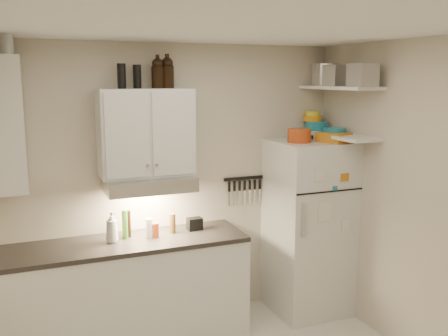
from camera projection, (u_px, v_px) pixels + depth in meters
name	position (u px, v px, depth m)	size (l,w,h in m)	color
ceiling	(242.00, 24.00, 3.05)	(3.20, 3.00, 0.02)	white
back_wall	(175.00, 185.00, 4.65)	(3.20, 0.02, 2.60)	beige
right_wall	(429.00, 207.00, 3.88)	(0.02, 3.00, 2.60)	beige
base_cabinet	(126.00, 294.00, 4.32)	(2.10, 0.60, 0.88)	white
countertop	(124.00, 244.00, 4.24)	(2.10, 0.62, 0.04)	#292523
upper_cabinet	(146.00, 133.00, 4.29)	(0.80, 0.33, 0.75)	white
side_cabinet	(0.00, 124.00, 3.72)	(0.33, 0.55, 1.00)	white
range_hood	(149.00, 183.00, 4.31)	(0.76, 0.46, 0.12)	silver
fridge	(308.00, 227.00, 4.88)	(0.70, 0.68, 1.70)	silver
shelf_hi	(339.00, 88.00, 4.59)	(0.30, 0.95, 0.03)	white
shelf_lo	(337.00, 135.00, 4.67)	(0.30, 0.95, 0.03)	white
knife_strip	(244.00, 178.00, 4.89)	(0.42, 0.02, 0.03)	black
dutch_oven	(299.00, 136.00, 4.62)	(0.22, 0.22, 0.13)	#AD3D14
book_stack	(334.00, 138.00, 4.62)	(0.22, 0.27, 0.09)	#C27318
spice_jar	(316.00, 136.00, 4.73)	(0.05, 0.05, 0.09)	silver
stock_pot	(326.00, 75.00, 4.92)	(0.30, 0.30, 0.21)	silver
tin_a	(336.00, 76.00, 4.55)	(0.19, 0.17, 0.19)	#AAAAAD
tin_b	(363.00, 75.00, 4.20)	(0.19, 0.19, 0.19)	#AAAAAD
bowl_teal	(317.00, 126.00, 4.96)	(0.22, 0.22, 0.09)	teal
bowl_orange	(312.00, 118.00, 5.00)	(0.18, 0.18, 0.05)	orange
bowl_yellow	(312.00, 113.00, 4.99)	(0.14, 0.14, 0.04)	yellow
plates	(335.00, 131.00, 4.68)	(0.21, 0.21, 0.05)	teal
growler_a	(158.00, 73.00, 4.28)	(0.11, 0.11, 0.26)	black
growler_b	(167.00, 72.00, 4.32)	(0.12, 0.12, 0.27)	black
thermos_a	(137.00, 77.00, 4.24)	(0.07, 0.07, 0.20)	black
thermos_b	(122.00, 76.00, 4.14)	(0.07, 0.07, 0.21)	black
side_jar	(4.00, 44.00, 3.62)	(0.12, 0.12, 0.16)	silver
soap_bottle	(112.00, 225.00, 4.19)	(0.11, 0.11, 0.30)	white
pepper_mill	(172.00, 223.00, 4.45)	(0.06, 0.06, 0.18)	brown
oil_bottle	(125.00, 224.00, 4.29)	(0.05, 0.05, 0.25)	#3A6E1B
vinegar_bottle	(128.00, 224.00, 4.34)	(0.05, 0.05, 0.24)	black
clear_bottle	(149.00, 228.00, 4.31)	(0.06, 0.06, 0.18)	silver
red_jar	(155.00, 230.00, 4.33)	(0.06, 0.06, 0.13)	#AD3D14
caddy	(195.00, 224.00, 4.55)	(0.13, 0.09, 0.11)	black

